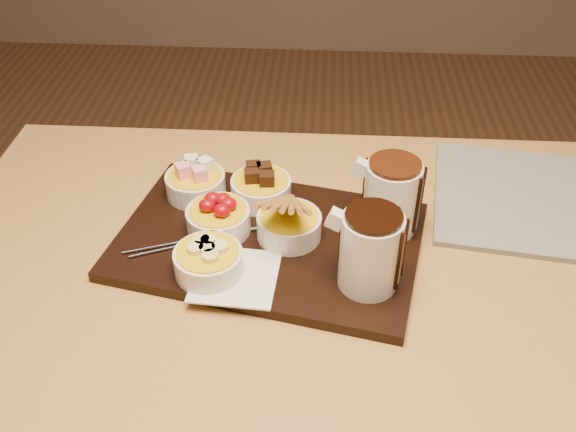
# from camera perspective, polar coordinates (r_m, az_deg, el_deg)

# --- Properties ---
(dining_table) EXTENTS (1.20, 0.80, 0.75)m
(dining_table) POSITION_cam_1_polar(r_m,az_deg,el_deg) (1.03, 2.32, -9.03)
(dining_table) COLOR #B28442
(dining_table) RESTS_ON ground
(serving_board) EXTENTS (0.51, 0.39, 0.02)m
(serving_board) POSITION_cam_1_polar(r_m,az_deg,el_deg) (1.00, -1.71, -2.22)
(serving_board) COLOR black
(serving_board) RESTS_ON dining_table
(napkin) EXTENTS (0.13, 0.13, 0.00)m
(napkin) POSITION_cam_1_polar(r_m,az_deg,el_deg) (0.93, -4.69, -5.37)
(napkin) COLOR white
(napkin) RESTS_ON serving_board
(bowl_marshmallows) EXTENTS (0.10, 0.10, 0.04)m
(bowl_marshmallows) POSITION_cam_1_polar(r_m,az_deg,el_deg) (1.08, -8.20, 2.79)
(bowl_marshmallows) COLOR silver
(bowl_marshmallows) RESTS_ON serving_board
(bowl_cake) EXTENTS (0.10, 0.10, 0.04)m
(bowl_cake) POSITION_cam_1_polar(r_m,az_deg,el_deg) (1.06, -2.41, 2.35)
(bowl_cake) COLOR silver
(bowl_cake) RESTS_ON serving_board
(bowl_strawberries) EXTENTS (0.10, 0.10, 0.04)m
(bowl_strawberries) POSITION_cam_1_polar(r_m,az_deg,el_deg) (1.00, -6.20, -0.38)
(bowl_strawberries) COLOR silver
(bowl_strawberries) RESTS_ON serving_board
(bowl_biscotti) EXTENTS (0.10, 0.10, 0.04)m
(bowl_biscotti) POSITION_cam_1_polar(r_m,az_deg,el_deg) (0.99, 0.10, -0.92)
(bowl_biscotti) COLOR silver
(bowl_biscotti) RESTS_ON serving_board
(bowl_bananas) EXTENTS (0.10, 0.10, 0.04)m
(bowl_bananas) POSITION_cam_1_polar(r_m,az_deg,el_deg) (0.93, -7.08, -4.12)
(bowl_bananas) COLOR silver
(bowl_bananas) RESTS_ON serving_board
(pitcher_dark_chocolate) EXTENTS (0.10, 0.10, 0.12)m
(pitcher_dark_chocolate) POSITION_cam_1_polar(r_m,az_deg,el_deg) (0.89, 7.33, -3.16)
(pitcher_dark_chocolate) COLOR silver
(pitcher_dark_chocolate) RESTS_ON serving_board
(pitcher_milk_chocolate) EXTENTS (0.10, 0.10, 0.12)m
(pitcher_milk_chocolate) POSITION_cam_1_polar(r_m,az_deg,el_deg) (0.99, 9.16, 1.57)
(pitcher_milk_chocolate) COLOR silver
(pitcher_milk_chocolate) RESTS_ON serving_board
(fondue_skewers) EXTENTS (0.12, 0.25, 0.01)m
(fondue_skewers) POSITION_cam_1_polar(r_m,az_deg,el_deg) (1.00, -7.18, -1.84)
(fondue_skewers) COLOR silver
(fondue_skewers) RESTS_ON serving_board
(newspaper) EXTENTS (0.41, 0.35, 0.01)m
(newspaper) POSITION_cam_1_polar(r_m,az_deg,el_deg) (1.17, 22.01, 1.16)
(newspaper) COLOR beige
(newspaper) RESTS_ON dining_table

